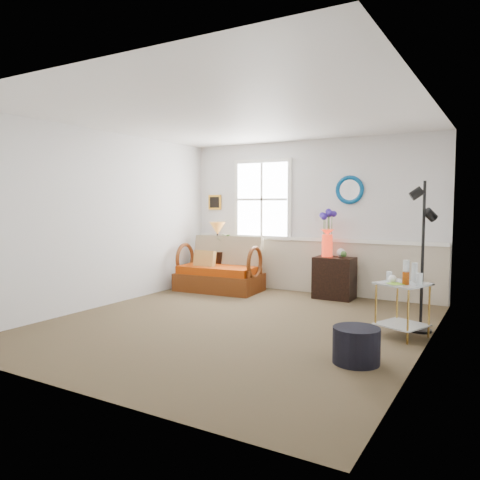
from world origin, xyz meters
The scene contains 19 objects.
floor centered at (0.00, 0.00, 0.00)m, with size 4.50×5.00×0.01m, color brown.
ceiling centered at (0.00, 0.00, 2.60)m, with size 4.50×5.00×0.01m, color white.
walls centered at (0.00, 0.00, 1.30)m, with size 4.51×5.01×2.60m.
wainscot centered at (0.00, 2.48, 0.45)m, with size 4.46×0.02×0.90m, color #BDB096.
chair_rail centered at (0.00, 2.47, 0.92)m, with size 4.46×0.04×0.06m, color white.
window centered at (-0.90, 2.47, 1.60)m, with size 1.14×0.06×1.44m, color white, non-canonical shape.
picture centered at (-1.92, 2.48, 1.55)m, with size 0.28×0.03×0.28m, color #C38321.
mirror centered at (0.70, 2.48, 1.75)m, with size 0.47×0.47×0.07m, color #0B68A4.
loveseat centered at (-1.40, 1.81, 0.47)m, with size 1.44×0.82×0.94m, color #612F12, non-canonical shape.
throw_pillow centered at (-1.61, 1.66, 0.51)m, with size 0.40×0.10×0.40m, color #BE5E25, non-canonical shape.
lamp_stand centered at (-1.68, 2.19, 0.33)m, with size 0.37×0.37×0.65m, color black, non-canonical shape.
table_lamp centered at (-1.70, 2.23, 0.92)m, with size 0.29×0.29×0.53m, color #C4782A, non-canonical shape.
potted_plant centered at (-1.53, 2.21, 0.78)m, with size 0.29×0.32×0.25m, color #476F31.
cabinet centered at (0.57, 2.18, 0.33)m, with size 0.63×0.40×0.67m, color black, non-canonical shape.
flower_vase centered at (0.43, 2.20, 1.04)m, with size 0.22×0.22×0.75m, color red, non-canonical shape.
side_table centered at (1.95, 0.48, 0.31)m, with size 0.49×0.49×0.63m, color #B88E3B, non-canonical shape.
tabletop_items centered at (1.96, 0.50, 0.75)m, with size 0.41×0.41×0.24m, color silver, non-canonical shape.
floor_lamp centered at (2.10, 0.82, 0.90)m, with size 0.26×0.26×1.80m, color black, non-canonical shape.
ottoman centered at (1.75, -0.66, 0.17)m, with size 0.45×0.45×0.35m, color black.
Camera 1 is at (2.99, -5.02, 1.54)m, focal length 35.00 mm.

